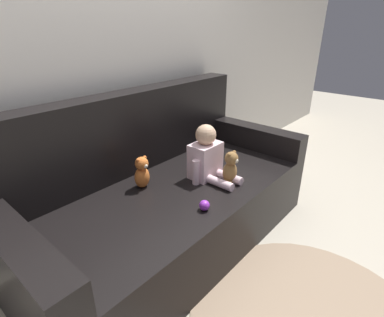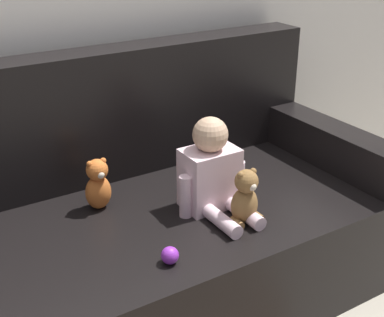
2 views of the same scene
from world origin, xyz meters
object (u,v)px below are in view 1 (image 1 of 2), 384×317
(person_baby, at_px, (207,157))
(plush_toy_side, at_px, (142,172))
(couch, at_px, (165,197))
(teddy_bear_brown, at_px, (231,168))
(toy_ball, at_px, (204,205))

(person_baby, bearing_deg, plush_toy_side, 149.50)
(couch, distance_m, plush_toy_side, 0.27)
(teddy_bear_brown, xyz_separation_m, plush_toy_side, (-0.43, 0.40, 0.00))
(teddy_bear_brown, relative_size, toy_ball, 3.65)
(plush_toy_side, bearing_deg, couch, -24.64)
(person_baby, height_order, toy_ball, person_baby)
(couch, height_order, plush_toy_side, couch)
(couch, xyz_separation_m, person_baby, (0.26, -0.17, 0.27))
(couch, xyz_separation_m, toy_ball, (-0.08, -0.41, 0.15))
(teddy_bear_brown, bearing_deg, couch, 131.53)
(person_baby, xyz_separation_m, teddy_bear_brown, (0.04, -0.17, -0.05))
(toy_ball, bearing_deg, plush_toy_side, 96.94)
(teddy_bear_brown, height_order, toy_ball, teddy_bear_brown)
(couch, bearing_deg, person_baby, -33.31)
(couch, bearing_deg, toy_ball, -100.46)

